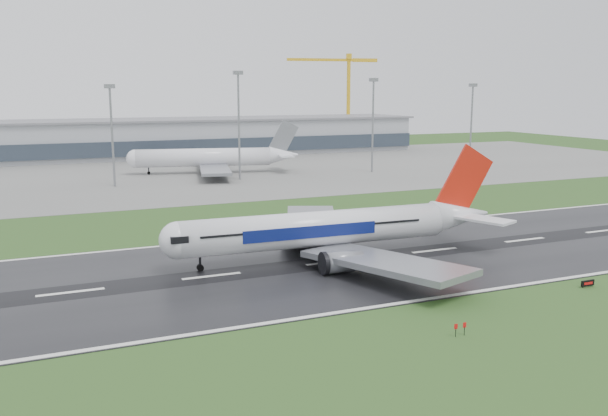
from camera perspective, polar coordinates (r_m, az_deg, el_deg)
name	(u,v)px	position (r m, az deg, el deg)	size (l,w,h in m)	color
ground	(331,263)	(103.52, 2.49, -4.94)	(520.00, 520.00, 0.00)	#244619
runway	(331,262)	(103.51, 2.49, -4.91)	(400.00, 45.00, 0.10)	black
apron	(174,173)	(220.98, -11.64, 3.12)	(400.00, 130.00, 0.08)	slate
terminal	(144,139)	(279.06, -14.19, 6.05)	(240.00, 36.00, 15.00)	#8F939A
main_airliner	(339,206)	(104.72, 3.17, 0.17)	(58.88, 56.07, 17.38)	silver
parked_airliner	(211,148)	(216.83, -8.37, 5.39)	(58.74, 54.69, 17.22)	white
tower_crane	(348,100)	(325.57, 4.01, 9.63)	(46.40, 2.53, 45.68)	gold
runway_sign	(588,284)	(99.34, 24.15, -6.22)	(2.30, 0.26, 1.04)	black
floodmast_2	(112,138)	(191.58, -16.86, 6.03)	(0.64, 0.64, 28.22)	gray
floodmast_3	(239,128)	(199.23, -5.87, 7.18)	(0.64, 0.64, 32.41)	gray
floodmast_4	(373,127)	(218.05, 6.20, 7.21)	(0.64, 0.64, 30.60)	gray
floodmast_5	(471,127)	(240.71, 14.80, 7.04)	(0.64, 0.64, 28.99)	gray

